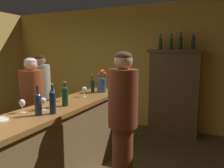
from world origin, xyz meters
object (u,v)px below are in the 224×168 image
at_px(wine_glass_front, 84,89).
at_px(wine_bottle_riesling, 65,95).
at_px(wine_glass_mid, 43,101).
at_px(display_bottle_midright, 193,42).
at_px(patron_near_entrance, 42,95).
at_px(wine_bottle_rose, 38,103).
at_px(wine_glass_rear, 64,94).
at_px(patron_in_grey, 33,106).
at_px(bar_counter, 58,147).
at_px(wine_bottle_chardonnay, 53,97).
at_px(bartender, 123,119).
at_px(wine_bottle_malbec, 53,101).
at_px(display_cabinet, 174,91).
at_px(wine_glass_spare, 22,103).
at_px(flower_arrangement, 102,83).
at_px(display_bottle_midleft, 171,43).
at_px(wine_bottle_merlot, 92,84).
at_px(display_bottle_center, 181,42).
at_px(display_bottle_left, 160,43).

bearing_deg(wine_glass_front, wine_bottle_riesling, -81.83).
distance_m(wine_glass_front, wine_glass_mid, 0.85).
xyz_separation_m(display_bottle_midright, patron_near_entrance, (-2.47, -1.47, -0.98)).
xyz_separation_m(wine_bottle_rose, wine_glass_rear, (-0.18, 0.67, -0.04)).
bearing_deg(wine_glass_front, patron_in_grey, -160.49).
distance_m(bar_counter, display_bottle_midright, 3.12).
bearing_deg(wine_bottle_chardonnay, bartender, 13.60).
bearing_deg(wine_bottle_chardonnay, wine_glass_mid, -103.59).
bearing_deg(patron_near_entrance, patron_in_grey, -37.37).
relative_size(wine_glass_front, patron_near_entrance, 0.09).
height_order(wine_bottle_malbec, wine_bottle_chardonnay, wine_bottle_malbec).
bearing_deg(wine_glass_rear, wine_glass_mid, -80.66).
height_order(display_cabinet, wine_bottle_chardonnay, display_cabinet).
bearing_deg(bartender, display_bottle_midright, -116.04).
distance_m(wine_glass_spare, patron_near_entrance, 1.70).
distance_m(flower_arrangement, bartender, 1.25).
distance_m(wine_glass_mid, patron_in_grey, 0.97).
xyz_separation_m(wine_bottle_chardonnay, wine_glass_mid, (-0.03, -0.13, -0.02)).
height_order(display_bottle_midleft, bartender, display_bottle_midleft).
bearing_deg(wine_bottle_malbec, patron_near_entrance, 135.54).
bearing_deg(wine_bottle_rose, wine_bottle_chardonnay, 102.29).
xyz_separation_m(display_cabinet, wine_glass_rear, (-1.14, -2.18, 0.22)).
distance_m(wine_bottle_merlot, wine_bottle_chardonnay, 1.12).
bearing_deg(wine_bottle_riesling, patron_near_entrance, 142.32).
distance_m(bar_counter, patron_near_entrance, 1.55).
xyz_separation_m(wine_glass_rear, bartender, (0.92, -0.16, -0.18)).
relative_size(wine_glass_front, patron_in_grey, 0.09).
distance_m(display_bottle_center, patron_near_entrance, 2.85).
relative_size(display_bottle_center, bartender, 0.20).
distance_m(wine_bottle_chardonnay, display_bottle_midleft, 2.79).
height_order(wine_bottle_chardonnay, wine_glass_rear, wine_bottle_chardonnay).
distance_m(flower_arrangement, display_bottle_left, 1.67).
height_order(wine_bottle_chardonnay, patron_in_grey, patron_in_grey).
xyz_separation_m(wine_bottle_merlot, wine_bottle_chardonnay, (0.09, -1.12, 0.00)).
xyz_separation_m(bar_counter, display_bottle_midright, (1.35, 2.47, 1.36)).
bearing_deg(wine_bottle_chardonnay, display_bottle_midleft, 70.00).
bearing_deg(patron_near_entrance, wine_bottle_malbec, -22.78).
height_order(wine_bottle_chardonnay, display_bottle_center, display_bottle_center).
distance_m(wine_glass_mid, display_bottle_midright, 3.09).
distance_m(wine_glass_rear, display_bottle_midleft, 2.52).
xyz_separation_m(wine_glass_spare, patron_near_entrance, (-0.97, 1.37, -0.24)).
bearing_deg(display_bottle_left, wine_glass_mid, -105.58).
distance_m(wine_glass_spare, patron_in_grey, 1.01).
bearing_deg(wine_bottle_merlot, wine_glass_spare, -92.84).
bearing_deg(wine_bottle_riesling, display_cabinet, 68.51).
bearing_deg(display_bottle_left, wine_glass_front, -111.59).
distance_m(bar_counter, wine_glass_rear, 0.68).
xyz_separation_m(wine_glass_mid, patron_near_entrance, (-1.10, 1.19, -0.24)).
relative_size(wine_bottle_malbec, wine_glass_rear, 2.64).
bearing_deg(display_bottle_left, wine_glass_spare, -107.04).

